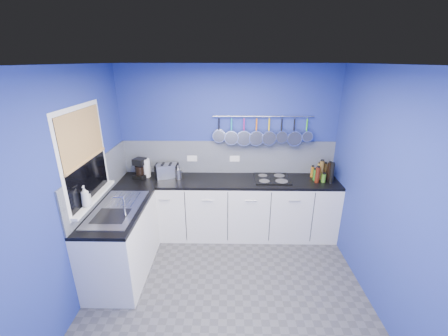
{
  "coord_description": "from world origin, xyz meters",
  "views": [
    {
      "loc": [
        0.01,
        -2.67,
        2.54
      ],
      "look_at": [
        -0.05,
        0.75,
        1.25
      ],
      "focal_mm": 23.04,
      "sensor_mm": 36.0,
      "label": 1
    }
  ],
  "objects_px": {
    "soap_bottle_b": "(87,198)",
    "coffee_maker": "(140,169)",
    "canister": "(178,174)",
    "hob": "(272,179)",
    "soap_bottle_a": "(85,196)",
    "paper_towel": "(146,168)",
    "toaster": "(167,171)"
  },
  "relations": [
    {
      "from": "hob",
      "to": "coffee_maker",
      "type": "bearing_deg",
      "value": 179.75
    },
    {
      "from": "soap_bottle_a",
      "to": "coffee_maker",
      "type": "relative_size",
      "value": 0.81
    },
    {
      "from": "soap_bottle_b",
      "to": "canister",
      "type": "distance_m",
      "value": 1.39
    },
    {
      "from": "toaster",
      "to": "hob",
      "type": "bearing_deg",
      "value": -21.51
    },
    {
      "from": "soap_bottle_a",
      "to": "hob",
      "type": "relative_size",
      "value": 0.47
    },
    {
      "from": "soap_bottle_b",
      "to": "hob",
      "type": "height_order",
      "value": "soap_bottle_b"
    },
    {
      "from": "soap_bottle_a",
      "to": "canister",
      "type": "relative_size",
      "value": 1.72
    },
    {
      "from": "soap_bottle_a",
      "to": "coffee_maker",
      "type": "height_order",
      "value": "soap_bottle_a"
    },
    {
      "from": "toaster",
      "to": "canister",
      "type": "distance_m",
      "value": 0.19
    },
    {
      "from": "toaster",
      "to": "hob",
      "type": "height_order",
      "value": "toaster"
    },
    {
      "from": "coffee_maker",
      "to": "soap_bottle_a",
      "type": "bearing_deg",
      "value": -81.83
    },
    {
      "from": "soap_bottle_a",
      "to": "canister",
      "type": "bearing_deg",
      "value": 55.11
    },
    {
      "from": "soap_bottle_a",
      "to": "paper_towel",
      "type": "height_order",
      "value": "soap_bottle_a"
    },
    {
      "from": "soap_bottle_a",
      "to": "coffee_maker",
      "type": "distance_m",
      "value": 1.2
    },
    {
      "from": "soap_bottle_b",
      "to": "soap_bottle_a",
      "type": "bearing_deg",
      "value": -90.0
    },
    {
      "from": "soap_bottle_b",
      "to": "coffee_maker",
      "type": "bearing_deg",
      "value": 78.18
    },
    {
      "from": "hob",
      "to": "soap_bottle_b",
      "type": "bearing_deg",
      "value": -152.51
    },
    {
      "from": "canister",
      "to": "soap_bottle_a",
      "type": "bearing_deg",
      "value": -124.89
    },
    {
      "from": "soap_bottle_a",
      "to": "paper_towel",
      "type": "distance_m",
      "value": 1.26
    },
    {
      "from": "soap_bottle_b",
      "to": "coffee_maker",
      "type": "relative_size",
      "value": 0.58
    },
    {
      "from": "canister",
      "to": "paper_towel",
      "type": "bearing_deg",
      "value": 172.16
    },
    {
      "from": "canister",
      "to": "hob",
      "type": "xyz_separation_m",
      "value": [
        1.37,
        0.01,
        -0.06
      ]
    },
    {
      "from": "canister",
      "to": "hob",
      "type": "height_order",
      "value": "canister"
    },
    {
      "from": "paper_towel",
      "to": "hob",
      "type": "relative_size",
      "value": 0.54
    },
    {
      "from": "soap_bottle_b",
      "to": "paper_towel",
      "type": "height_order",
      "value": "soap_bottle_b"
    },
    {
      "from": "soap_bottle_a",
      "to": "paper_towel",
      "type": "relative_size",
      "value": 0.87
    },
    {
      "from": "soap_bottle_a",
      "to": "hob",
      "type": "bearing_deg",
      "value": 27.97
    },
    {
      "from": "soap_bottle_b",
      "to": "paper_towel",
      "type": "xyz_separation_m",
      "value": [
        0.31,
        1.2,
        -0.1
      ]
    },
    {
      "from": "canister",
      "to": "soap_bottle_b",
      "type": "bearing_deg",
      "value": -125.44
    },
    {
      "from": "soap_bottle_b",
      "to": "hob",
      "type": "xyz_separation_m",
      "value": [
        2.18,
        1.13,
        -0.23
      ]
    },
    {
      "from": "coffee_maker",
      "to": "hob",
      "type": "bearing_deg",
      "value": 19.51
    },
    {
      "from": "hob",
      "to": "paper_towel",
      "type": "bearing_deg",
      "value": 178.09
    }
  ]
}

